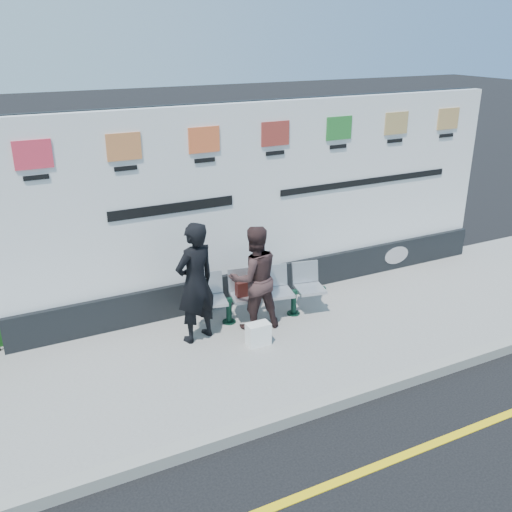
{
  "coord_description": "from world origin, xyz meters",
  "views": [
    {
      "loc": [
        -3.44,
        -3.49,
        4.06
      ],
      "look_at": [
        -0.28,
        2.82,
        1.25
      ],
      "focal_mm": 40.0,
      "sensor_mm": 36.0,
      "label": 1
    }
  ],
  "objects_px": {
    "billboard": "(272,215)",
    "bench": "(262,306)",
    "woman_left": "(195,283)",
    "woman_right": "(254,278)"
  },
  "relations": [
    {
      "from": "billboard",
      "to": "bench",
      "type": "xyz_separation_m",
      "value": [
        -0.54,
        -0.72,
        -1.1
      ]
    },
    {
      "from": "billboard",
      "to": "woman_left",
      "type": "height_order",
      "value": "billboard"
    },
    {
      "from": "bench",
      "to": "woman_right",
      "type": "height_order",
      "value": "woman_right"
    },
    {
      "from": "bench",
      "to": "woman_right",
      "type": "bearing_deg",
      "value": -129.7
    },
    {
      "from": "woman_left",
      "to": "woman_right",
      "type": "xyz_separation_m",
      "value": [
        0.85,
        -0.04,
        -0.08
      ]
    },
    {
      "from": "woman_left",
      "to": "woman_right",
      "type": "height_order",
      "value": "woman_left"
    },
    {
      "from": "bench",
      "to": "woman_right",
      "type": "relative_size",
      "value": 1.25
    },
    {
      "from": "billboard",
      "to": "bench",
      "type": "relative_size",
      "value": 4.27
    },
    {
      "from": "billboard",
      "to": "bench",
      "type": "bearing_deg",
      "value": -126.61
    },
    {
      "from": "woman_left",
      "to": "woman_right",
      "type": "relative_size",
      "value": 1.11
    }
  ]
}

